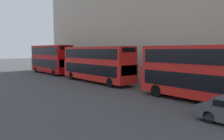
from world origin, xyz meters
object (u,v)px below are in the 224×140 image
Objects in this scene: bus_leading at (209,71)px; bus_third_in_queue at (51,58)px; bus_second_in_queue at (97,63)px; pedestrian at (61,67)px.

bus_third_in_queue is (-0.00, 25.84, 0.19)m from bus_leading.
bus_third_in_queue is at bearing 90.00° from bus_leading.
bus_leading is at bearing -90.00° from bus_second_in_queue.
bus_leading is 6.29× the size of pedestrian.
bus_leading is at bearing -95.62° from pedestrian.
bus_third_in_queue is 6.03× the size of pedestrian.
pedestrian is (2.74, 2.07, -1.71)m from bus_third_in_queue.
bus_second_in_queue is at bearing -90.00° from bus_third_in_queue.
bus_second_in_queue reaches higher than bus_leading.
bus_second_in_queue is 14.76m from pedestrian.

